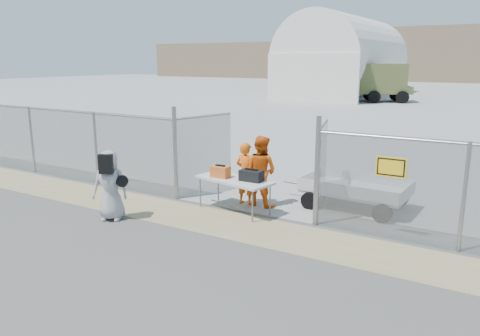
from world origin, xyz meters
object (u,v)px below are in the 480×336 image
Objects in this scene: visitor at (110,185)px; utility_trailer at (355,192)px; security_worker_right at (261,171)px; security_worker_left at (246,174)px; folding_table at (234,195)px.

utility_trailer is at bearing 11.84° from visitor.
visitor is (-2.50, -2.76, -0.08)m from security_worker_right.
security_worker_left is at bearing 27.61° from security_worker_right.
security_worker_left is at bearing -153.13° from utility_trailer.
security_worker_right is 0.54× the size of utility_trailer.
security_worker_right is 2.46m from utility_trailer.
security_worker_left is at bearing 23.86° from visitor.
security_worker_left reaches higher than folding_table.
security_worker_right is at bearing 20.72° from visitor.
folding_table is at bearing -141.55° from utility_trailer.
utility_trailer is at bearing -146.89° from security_worker_right.
security_worker_right is at bearing 79.10° from folding_table.
security_worker_left is 3.39m from visitor.
security_worker_right is 1.10× the size of visitor.
folding_table is 0.77m from security_worker_left.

